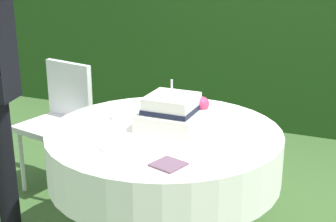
% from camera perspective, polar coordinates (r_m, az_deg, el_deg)
% --- Properties ---
extents(cake_table, '(1.23, 1.23, 0.74)m').
position_cam_1_polar(cake_table, '(2.62, -0.42, -5.00)').
color(cake_table, '#4C4C51').
rests_on(cake_table, ground_plane).
extents(wedding_cake, '(0.32, 0.32, 0.26)m').
position_cam_1_polar(wedding_cake, '(2.58, 0.55, -0.20)').
color(wedding_cake, white).
rests_on(wedding_cake, cake_table).
extents(serving_plate_near, '(0.13, 0.13, 0.01)m').
position_cam_1_polar(serving_plate_near, '(2.36, -6.32, -4.20)').
color(serving_plate_near, white).
rests_on(serving_plate_near, cake_table).
extents(serving_plate_far, '(0.10, 0.10, 0.01)m').
position_cam_1_polar(serving_plate_far, '(2.63, 10.41, -1.96)').
color(serving_plate_far, white).
rests_on(serving_plate_far, cake_table).
extents(serving_plate_left, '(0.13, 0.13, 0.01)m').
position_cam_1_polar(serving_plate_left, '(2.77, -5.28, -0.65)').
color(serving_plate_left, white).
rests_on(serving_plate_left, cake_table).
extents(serving_plate_right, '(0.12, 0.12, 0.01)m').
position_cam_1_polar(serving_plate_right, '(2.96, -1.30, 0.70)').
color(serving_plate_right, white).
rests_on(serving_plate_right, cake_table).
extents(napkin_stack, '(0.16, 0.16, 0.01)m').
position_cam_1_polar(napkin_stack, '(2.17, 0.04, -6.22)').
color(napkin_stack, '#6B4C60').
rests_on(napkin_stack, cake_table).
extents(garden_chair, '(0.47, 0.47, 0.89)m').
position_cam_1_polar(garden_chair, '(3.52, -12.37, -0.33)').
color(garden_chair, white).
rests_on(garden_chair, ground_plane).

